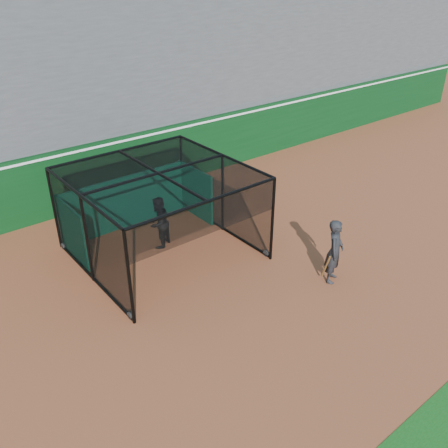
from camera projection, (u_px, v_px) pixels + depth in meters
ground at (245, 304)px, 13.20m from camera, size 120.00×120.00×0.00m
outfield_wall at (102, 170)px, 18.39m from camera, size 50.00×0.50×2.50m
grandstand at (52, 71)px, 19.44m from camera, size 50.00×7.85×8.95m
batting_cage at (161, 215)px, 14.90m from camera, size 5.04×5.03×2.81m
batter at (159, 223)px, 15.51m from camera, size 1.08×1.00×1.77m
on_deck_player at (335, 251)px, 13.75m from camera, size 0.87×0.78×2.00m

